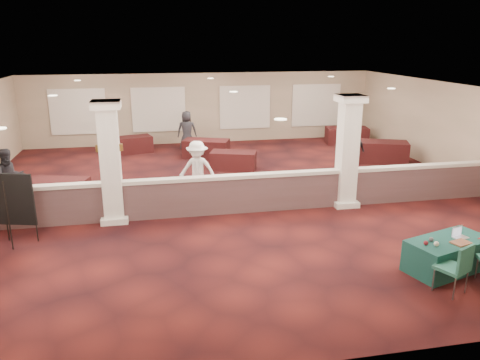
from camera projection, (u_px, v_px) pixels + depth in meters
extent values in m
plane|color=#4A1512|center=(234.00, 195.00, 14.54)|extent=(16.00, 16.00, 0.00)
cube|color=gray|center=(203.00, 108.00, 21.60)|extent=(16.00, 0.04, 3.20)
cube|color=gray|center=(336.00, 266.00, 6.57)|extent=(16.00, 0.04, 3.20)
cube|color=gray|center=(470.00, 135.00, 15.56)|extent=(0.04, 16.00, 3.20)
cube|color=silver|center=(233.00, 91.00, 13.62)|extent=(16.00, 16.00, 0.02)
cube|color=#503637|center=(244.00, 195.00, 12.99)|extent=(15.60, 0.20, 1.00)
cube|color=beige|center=(244.00, 176.00, 12.83)|extent=(15.60, 0.28, 0.10)
cube|color=silver|center=(111.00, 163.00, 12.03)|extent=(0.50, 0.50, 3.20)
cube|color=silver|center=(115.00, 218.00, 12.46)|extent=(0.70, 0.70, 0.16)
cube|color=silver|center=(106.00, 104.00, 11.59)|extent=(0.72, 0.72, 0.20)
cube|color=silver|center=(347.00, 152.00, 13.23)|extent=(0.50, 0.50, 3.20)
cube|color=silver|center=(344.00, 202.00, 13.67)|extent=(0.70, 0.70, 0.16)
cube|color=silver|center=(351.00, 98.00, 12.80)|extent=(0.72, 0.72, 0.20)
cylinder|color=brown|center=(98.00, 148.00, 11.86)|extent=(0.12, 0.12, 0.18)
cylinder|color=white|center=(98.00, 148.00, 11.86)|extent=(0.09, 0.09, 0.10)
cylinder|color=brown|center=(121.00, 147.00, 11.96)|extent=(0.12, 0.12, 0.18)
cylinder|color=white|center=(121.00, 147.00, 11.96)|extent=(0.09, 0.09, 0.10)
cube|color=#0F3933|center=(447.00, 255.00, 9.76)|extent=(1.94, 1.36, 0.68)
cylinder|color=slate|center=(477.00, 268.00, 9.42)|extent=(0.03, 0.03, 0.46)
cube|color=#216151|center=(452.00, 268.00, 8.84)|extent=(0.68, 0.68, 0.07)
cube|color=#216151|center=(466.00, 259.00, 8.58)|extent=(0.47, 0.26, 0.49)
cylinder|color=slate|center=(454.00, 289.00, 8.63)|extent=(0.04, 0.04, 0.47)
cylinder|color=slate|center=(466.00, 282.00, 8.87)|extent=(0.04, 0.04, 0.47)
cylinder|color=slate|center=(433.00, 279.00, 8.96)|extent=(0.04, 0.04, 0.47)
cylinder|color=slate|center=(446.00, 273.00, 9.20)|extent=(0.04, 0.04, 0.47)
cube|color=black|center=(12.00, 200.00, 10.71)|extent=(1.00, 0.32, 1.23)
cylinder|color=black|center=(5.00, 208.00, 11.04)|extent=(0.04, 0.04, 1.64)
cylinder|color=black|center=(34.00, 209.00, 10.99)|extent=(0.04, 0.04, 1.64)
cylinder|color=black|center=(8.00, 216.00, 10.56)|extent=(0.04, 0.04, 1.64)
cube|color=black|center=(57.00, 191.00, 13.75)|extent=(1.94, 1.31, 0.72)
cube|color=black|center=(233.00, 160.00, 17.36)|extent=(1.84, 1.32, 0.67)
cube|color=black|center=(381.00, 152.00, 18.44)|extent=(2.23, 1.65, 0.81)
cube|color=black|center=(131.00, 145.00, 19.94)|extent=(1.86, 1.27, 0.69)
cube|color=black|center=(206.00, 149.00, 19.11)|extent=(2.02, 1.50, 0.74)
cube|color=black|center=(347.00, 135.00, 21.66)|extent=(2.02, 1.27, 0.76)
imported|color=black|center=(10.00, 178.00, 13.29)|extent=(0.95, 0.80, 1.72)
imported|color=white|center=(197.00, 170.00, 14.08)|extent=(1.23, 0.83, 1.76)
imported|color=black|center=(355.00, 152.00, 16.58)|extent=(1.06, 0.80, 1.63)
imported|color=black|center=(187.00, 131.00, 20.24)|extent=(0.90, 0.57, 1.72)
cube|color=silver|center=(461.00, 237.00, 9.75)|extent=(0.36, 0.29, 0.02)
cube|color=silver|center=(457.00, 231.00, 9.81)|extent=(0.30, 0.10, 0.20)
cube|color=silver|center=(457.00, 232.00, 9.80)|extent=(0.27, 0.08, 0.18)
cube|color=#B44F1C|center=(461.00, 243.00, 9.48)|extent=(0.44, 0.37, 0.03)
sphere|color=beige|center=(436.00, 244.00, 9.34)|extent=(0.10, 0.10, 0.10)
sphere|color=maroon|center=(426.00, 243.00, 9.40)|extent=(0.09, 0.09, 0.09)
sphere|color=#4D4D52|center=(431.00, 239.00, 9.56)|extent=(0.10, 0.10, 0.10)
cube|color=#AE1219|center=(480.00, 238.00, 9.71)|extent=(0.11, 0.06, 0.01)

